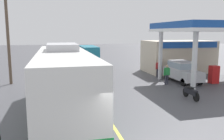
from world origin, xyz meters
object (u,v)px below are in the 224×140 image
motorcycle_parked_forecourt (191,92)px  pedestrian_by_shop (158,68)px  coach_bus_main (64,83)px  pedestrian_near_pump (167,74)px  minibus_opposing_lane (89,53)px  car_at_pump (182,70)px

motorcycle_parked_forecourt → pedestrian_by_shop: (1.16, 7.50, 0.49)m
coach_bus_main → pedestrian_by_shop: coach_bus_main is taller
pedestrian_near_pump → pedestrian_by_shop: 3.28m
coach_bus_main → pedestrian_near_pump: coach_bus_main is taller
coach_bus_main → minibus_opposing_lane: 20.25m
motorcycle_parked_forecourt → pedestrian_by_shop: pedestrian_by_shop is taller
pedestrian_near_pump → pedestrian_by_shop: bearing=77.4°
pedestrian_near_pump → minibus_opposing_lane: bearing=106.9°
car_at_pump → motorcycle_parked_forecourt: car_at_pump is taller
coach_bus_main → pedestrian_by_shop: size_ratio=6.65×
motorcycle_parked_forecourt → pedestrian_by_shop: bearing=81.2°
minibus_opposing_lane → pedestrian_by_shop: minibus_opposing_lane is taller
coach_bus_main → motorcycle_parked_forecourt: size_ratio=6.13×
minibus_opposing_lane → pedestrian_near_pump: minibus_opposing_lane is taller
car_at_pump → pedestrian_near_pump: (-1.83, -0.76, -0.08)m
coach_bus_main → motorcycle_parked_forecourt: (8.11, 1.07, -1.28)m
motorcycle_parked_forecourt → pedestrian_by_shop: size_ratio=1.08×
motorcycle_parked_forecourt → pedestrian_near_pump: (0.45, 4.30, 0.49)m
motorcycle_parked_forecourt → pedestrian_near_pump: pedestrian_near_pump is taller
car_at_pump → pedestrian_near_pump: car_at_pump is taller
pedestrian_by_shop → pedestrian_near_pump: bearing=-102.6°
coach_bus_main → minibus_opposing_lane: (4.18, 19.81, -0.25)m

